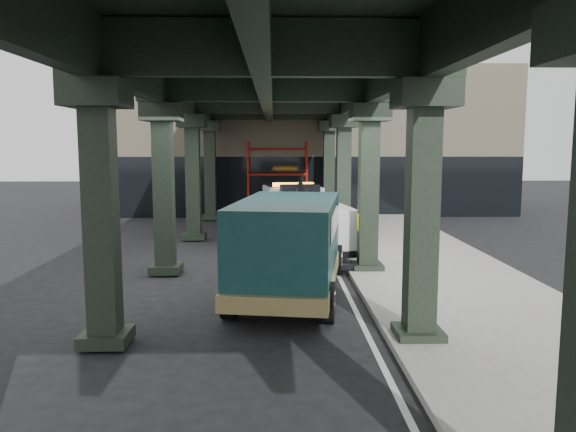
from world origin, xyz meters
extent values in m
plane|color=black|center=(0.00, 0.00, 0.00)|extent=(90.00, 90.00, 0.00)
cube|color=gray|center=(4.50, 2.00, 0.07)|extent=(5.00, 40.00, 0.15)
cube|color=silver|center=(1.70, 2.00, 0.01)|extent=(0.12, 38.00, 0.01)
cube|color=black|center=(2.60, -4.00, 2.50)|extent=(0.55, 0.55, 5.00)
cube|color=black|center=(2.60, -4.00, 4.75)|extent=(1.10, 1.10, 0.50)
cube|color=black|center=(2.60, -4.00, 0.18)|extent=(0.90, 0.90, 0.24)
cube|color=black|center=(2.60, 2.00, 2.50)|extent=(0.55, 0.55, 5.00)
cube|color=black|center=(2.60, 2.00, 4.75)|extent=(1.10, 1.10, 0.50)
cube|color=black|center=(2.60, 2.00, 0.18)|extent=(0.90, 0.90, 0.24)
cube|color=black|center=(2.60, 8.00, 2.50)|extent=(0.55, 0.55, 5.00)
cube|color=black|center=(2.60, 8.00, 4.75)|extent=(1.10, 1.10, 0.50)
cube|color=black|center=(2.60, 8.00, 0.18)|extent=(0.90, 0.90, 0.24)
cube|color=black|center=(2.60, 14.00, 2.50)|extent=(0.55, 0.55, 5.00)
cube|color=black|center=(2.60, 14.00, 4.75)|extent=(1.10, 1.10, 0.50)
cube|color=black|center=(2.60, 14.00, 0.18)|extent=(0.90, 0.90, 0.24)
cube|color=black|center=(-3.40, -4.00, 2.50)|extent=(0.55, 0.55, 5.00)
cube|color=black|center=(-3.40, -4.00, 4.75)|extent=(1.10, 1.10, 0.50)
cube|color=black|center=(-3.40, -4.00, 0.18)|extent=(0.90, 0.90, 0.24)
cube|color=black|center=(-3.40, 2.00, 2.50)|extent=(0.55, 0.55, 5.00)
cube|color=black|center=(-3.40, 2.00, 4.75)|extent=(1.10, 1.10, 0.50)
cube|color=black|center=(-3.40, 2.00, 0.18)|extent=(0.90, 0.90, 0.24)
cube|color=black|center=(-3.40, 8.00, 2.50)|extent=(0.55, 0.55, 5.00)
cube|color=black|center=(-3.40, 8.00, 4.75)|extent=(1.10, 1.10, 0.50)
cube|color=black|center=(-3.40, 8.00, 0.18)|extent=(0.90, 0.90, 0.24)
cube|color=black|center=(-3.40, 14.00, 2.50)|extent=(0.55, 0.55, 5.00)
cube|color=black|center=(-3.40, 14.00, 4.75)|extent=(1.10, 1.10, 0.50)
cube|color=black|center=(-3.40, 14.00, 0.18)|extent=(0.90, 0.90, 0.24)
cube|color=black|center=(2.60, 2.00, 5.55)|extent=(0.35, 32.00, 1.10)
cube|color=black|center=(-3.40, 2.00, 5.55)|extent=(0.35, 32.00, 1.10)
cube|color=black|center=(-0.40, 2.00, 5.55)|extent=(0.35, 32.00, 1.10)
cube|color=black|center=(-0.40, 2.00, 6.25)|extent=(7.40, 32.00, 0.30)
cube|color=#C6B793|center=(2.00, 20.00, 4.00)|extent=(22.00, 10.00, 8.00)
cylinder|color=#A9180D|center=(-1.50, 14.90, 2.00)|extent=(0.08, 0.08, 4.00)
cylinder|color=#A9180D|center=(-1.50, 14.10, 2.00)|extent=(0.08, 0.08, 4.00)
cylinder|color=#A9180D|center=(1.50, 14.90, 2.00)|extent=(0.08, 0.08, 4.00)
cylinder|color=#A9180D|center=(1.50, 14.10, 2.00)|extent=(0.08, 0.08, 4.00)
cylinder|color=#A9180D|center=(0.00, 14.90, 1.00)|extent=(3.00, 0.08, 0.08)
cylinder|color=#A9180D|center=(0.00, 14.90, 2.30)|extent=(3.00, 0.08, 0.08)
cylinder|color=#A9180D|center=(0.00, 14.90, 3.60)|extent=(3.00, 0.08, 0.08)
cube|color=black|center=(0.89, 5.49, 0.62)|extent=(1.91, 6.75, 0.22)
cube|color=white|center=(0.54, 7.74, 1.38)|extent=(2.40, 2.44, 1.61)
cube|color=white|center=(0.40, 8.67, 0.94)|extent=(2.17, 0.94, 0.80)
cube|color=black|center=(0.51, 7.96, 1.83)|extent=(2.12, 1.45, 0.76)
cube|color=white|center=(1.05, 4.48, 1.20)|extent=(2.80, 4.74, 1.25)
cube|color=orange|center=(0.57, 7.57, 2.28)|extent=(1.63, 0.49, 0.14)
cube|color=black|center=(0.78, 6.24, 2.10)|extent=(1.49, 0.75, 0.54)
cylinder|color=black|center=(1.02, 4.66, 1.87)|extent=(0.69, 3.12, 1.20)
cube|color=black|center=(1.40, 2.23, 0.31)|extent=(0.46, 1.28, 0.16)
cube|color=black|center=(1.49, 1.61, 0.27)|extent=(1.45, 0.44, 0.16)
cylinder|color=black|center=(-0.47, 7.86, 0.49)|extent=(0.46, 1.02, 0.98)
cylinder|color=silver|center=(-0.47, 7.86, 0.49)|extent=(0.43, 0.59, 0.54)
cylinder|color=black|center=(1.47, 8.16, 0.49)|extent=(0.46, 1.02, 0.98)
cylinder|color=silver|center=(1.47, 8.16, 0.49)|extent=(0.43, 0.59, 0.54)
cylinder|color=black|center=(-0.02, 4.95, 0.49)|extent=(0.46, 1.02, 0.98)
cylinder|color=silver|center=(-0.02, 4.95, 0.49)|extent=(0.43, 0.59, 0.54)
cylinder|color=black|center=(1.92, 5.25, 0.49)|extent=(0.46, 1.02, 0.98)
cylinder|color=silver|center=(1.92, 5.25, 0.49)|extent=(0.43, 0.59, 0.54)
cylinder|color=black|center=(0.16, 3.80, 0.49)|extent=(0.46, 1.02, 0.98)
cylinder|color=silver|center=(0.16, 3.80, 0.49)|extent=(0.43, 0.59, 0.54)
cylinder|color=black|center=(2.10, 4.10, 0.49)|extent=(0.46, 1.02, 0.98)
cylinder|color=silver|center=(2.10, 4.10, 0.49)|extent=(0.43, 0.59, 0.54)
cube|color=#103B3C|center=(0.60, 2.00, 1.02)|extent=(2.36, 1.51, 0.97)
cube|color=#103B3C|center=(0.15, -0.93, 1.45)|extent=(2.98, 5.13, 2.10)
cube|color=#9C894F|center=(0.21, -0.50, 0.59)|extent=(3.20, 6.31, 0.38)
cube|color=black|center=(0.54, 1.57, 1.88)|extent=(2.14, 0.78, 0.90)
cube|color=black|center=(0.20, -0.61, 1.99)|extent=(2.86, 4.18, 0.59)
cube|color=silver|center=(0.69, 2.56, 0.59)|extent=(2.15, 0.46, 0.32)
cylinder|color=black|center=(-0.47, 2.11, 0.45)|extent=(0.44, 0.94, 0.90)
cylinder|color=silver|center=(-0.47, 2.11, 0.45)|extent=(0.42, 0.54, 0.50)
cylinder|color=black|center=(1.66, 1.78, 0.45)|extent=(0.44, 0.94, 0.90)
cylinder|color=silver|center=(1.66, 1.78, 0.45)|extent=(0.42, 0.54, 0.50)
cylinder|color=black|center=(-1.17, -2.35, 0.45)|extent=(0.44, 0.94, 0.90)
cylinder|color=silver|center=(-1.17, -2.35, 0.45)|extent=(0.42, 0.54, 0.50)
cylinder|color=black|center=(0.96, -2.69, 0.45)|extent=(0.44, 0.94, 0.90)
cylinder|color=silver|center=(0.96, -2.69, 0.45)|extent=(0.42, 0.54, 0.50)
camera|label=1|loc=(-0.19, -14.42, 3.83)|focal=35.00mm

